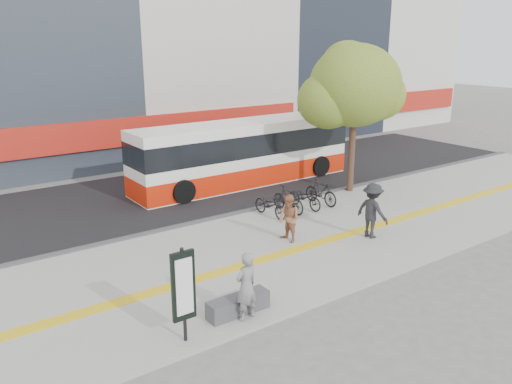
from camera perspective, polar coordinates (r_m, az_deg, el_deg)
ground at (r=15.23m, az=3.74°, el=-8.71°), size 120.00×120.00×0.00m
sidewalk at (r=16.29m, az=0.38°, el=-6.76°), size 40.00×7.00×0.08m
tactile_strip at (r=15.90m, az=1.45°, el=-7.19°), size 40.00×0.45×0.01m
street at (r=22.43m, az=-10.97°, el=-0.47°), size 40.00×8.00×0.06m
curb at (r=19.02m, az=-5.85°, el=-3.24°), size 40.00×0.25×0.14m
bench at (r=12.84m, az=-1.97°, el=-12.25°), size 1.60×0.45×0.45m
signboard at (r=11.40m, az=-7.96°, el=-10.34°), size 0.55×0.10×2.20m
street_tree at (r=22.29m, az=10.55°, el=11.23°), size 4.40×3.80×6.31m
bus at (r=23.66m, az=-1.34°, el=4.13°), size 10.61×2.52×2.82m
bicycle_row at (r=20.02m, az=4.39°, el=-0.70°), size 3.16×1.78×1.02m
seated_woman at (r=12.32m, az=-1.08°, el=-10.29°), size 0.68×0.50×1.69m
pedestrian_tan at (r=16.88m, az=3.63°, el=-2.91°), size 0.62×0.78×1.58m
pedestrian_dark at (r=17.59m, az=12.64°, el=-1.99°), size 0.78×1.25×1.86m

